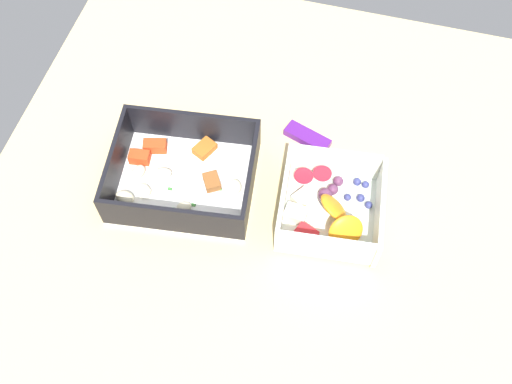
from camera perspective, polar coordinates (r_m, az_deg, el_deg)
table_surface at (r=84.97cm, az=1.07°, el=-0.97°), size 80.00×80.00×2.00cm
pasta_container at (r=84.29cm, az=-7.14°, el=1.61°), size 21.46×18.27×6.53cm
fruit_bowl at (r=81.60cm, az=6.99°, el=-1.42°), size 14.87×15.16×6.15cm
candy_bar at (r=89.26cm, az=4.96°, el=5.23°), size 7.40×4.52×1.20cm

